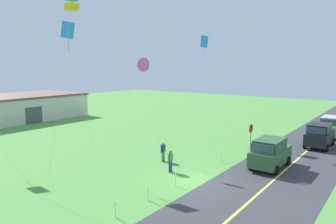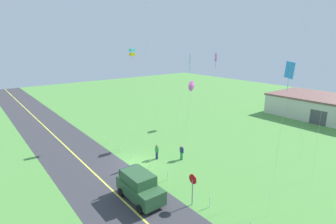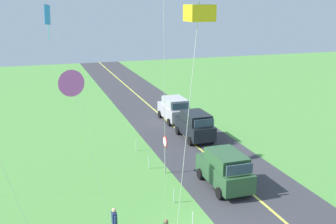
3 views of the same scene
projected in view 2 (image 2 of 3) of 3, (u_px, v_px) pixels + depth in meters
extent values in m
cube|color=#549342|center=(134.00, 164.00, 26.85)|extent=(120.00, 120.00, 0.10)
cube|color=#38383D|center=(97.00, 176.00, 24.45)|extent=(120.00, 7.00, 0.00)
cube|color=#E5E04C|center=(97.00, 176.00, 24.45)|extent=(120.00, 0.16, 0.00)
cube|color=#2D5633|center=(140.00, 190.00, 20.52)|extent=(4.40, 1.90, 1.10)
cube|color=#2D5633|center=(138.00, 177.00, 20.47)|extent=(2.73, 1.75, 0.80)
cube|color=#334756|center=(146.00, 183.00, 19.64)|extent=(0.10, 1.62, 0.64)
cube|color=#334756|center=(128.00, 170.00, 21.70)|extent=(0.10, 1.62, 0.60)
cylinder|color=black|center=(161.00, 200.00, 20.14)|extent=(0.68, 0.22, 0.68)
cylinder|color=black|center=(140.00, 209.00, 19.01)|extent=(0.68, 0.22, 0.68)
cylinder|color=black|center=(141.00, 185.00, 22.32)|extent=(0.68, 0.22, 0.68)
cylinder|color=black|center=(121.00, 192.00, 21.19)|extent=(0.68, 0.22, 0.68)
cylinder|color=gray|center=(192.00, 192.00, 19.85)|extent=(0.08, 0.08, 2.10)
cylinder|color=red|center=(193.00, 179.00, 19.57)|extent=(0.76, 0.04, 0.76)
cylinder|color=white|center=(193.00, 179.00, 19.58)|extent=(0.62, 0.01, 0.62)
cylinder|color=navy|center=(156.00, 155.00, 28.00)|extent=(0.16, 0.16, 0.82)
cylinder|color=navy|center=(157.00, 156.00, 27.86)|extent=(0.16, 0.16, 0.82)
cube|color=#338C4C|center=(157.00, 149.00, 27.75)|extent=(0.36, 0.22, 0.56)
cylinder|color=#338C4C|center=(155.00, 149.00, 27.95)|extent=(0.10, 0.10, 0.52)
cylinder|color=#338C4C|center=(158.00, 150.00, 27.58)|extent=(0.10, 0.10, 0.52)
sphere|color=brown|center=(157.00, 146.00, 27.65)|extent=(0.22, 0.22, 0.22)
cylinder|color=#338C4C|center=(181.00, 156.00, 27.85)|extent=(0.16, 0.16, 0.82)
cylinder|color=#338C4C|center=(182.00, 156.00, 27.72)|extent=(0.16, 0.16, 0.82)
cube|color=navy|center=(182.00, 150.00, 27.61)|extent=(0.36, 0.22, 0.56)
cylinder|color=navy|center=(180.00, 150.00, 27.80)|extent=(0.10, 0.10, 0.52)
cylinder|color=navy|center=(183.00, 151.00, 27.44)|extent=(0.10, 0.10, 0.52)
sphere|color=#D8AD84|center=(182.00, 146.00, 27.51)|extent=(0.22, 0.22, 0.22)
cylinder|color=silver|center=(153.00, 79.00, 26.96)|extent=(2.21, 0.85, 16.82)
cylinder|color=silver|center=(187.00, 123.00, 27.53)|extent=(0.37, 1.64, 7.68)
cone|color=#D859BF|center=(192.00, 86.00, 27.16)|extent=(0.41, 1.11, 1.10)
cylinder|color=silver|center=(279.00, 142.00, 18.99)|extent=(1.32, 3.22, 10.09)
cube|color=#2D8CE5|center=(290.00, 70.00, 19.15)|extent=(0.94, 0.43, 1.27)
cylinder|color=#4CD8D8|center=(288.00, 82.00, 19.38)|extent=(0.04, 0.04, 1.40)
cylinder|color=silver|center=(136.00, 96.00, 33.64)|extent=(1.24, 1.51, 10.90)
cube|color=#4CD8D8|center=(132.00, 50.00, 31.27)|extent=(0.56, 0.56, 0.36)
cube|color=yellow|center=(132.00, 54.00, 31.40)|extent=(0.56, 0.56, 0.36)
cylinder|color=silver|center=(182.00, 100.00, 32.41)|extent=(0.16, 2.67, 10.20)
cube|color=#2D8CE5|center=(190.00, 58.00, 31.95)|extent=(0.82, 0.74, 1.32)
cylinder|color=green|center=(190.00, 66.00, 32.19)|extent=(0.04, 0.04, 1.40)
cylinder|color=silver|center=(304.00, 78.00, 27.06)|extent=(2.07, 0.92, 17.04)
cylinder|color=silver|center=(208.00, 91.00, 39.46)|extent=(0.64, 3.25, 9.89)
cube|color=#D859BF|center=(216.00, 57.00, 39.39)|extent=(0.78, 0.55, 1.21)
cylinder|color=purple|center=(215.00, 63.00, 39.62)|extent=(0.04, 0.04, 1.40)
cylinder|color=silver|center=(325.00, 82.00, 22.36)|extent=(0.48, 0.45, 17.58)
cube|color=beige|center=(332.00, 109.00, 42.30)|extent=(18.00, 10.00, 3.20)
cube|color=brown|center=(334.00, 99.00, 41.85)|extent=(18.36, 10.20, 0.30)
cube|color=#4C4C51|center=(318.00, 118.00, 39.48)|extent=(2.40, 0.12, 2.20)
cylinder|color=silver|center=(110.00, 140.00, 32.35)|extent=(0.05, 0.05, 0.90)
cylinder|color=silver|center=(120.00, 146.00, 30.41)|extent=(0.05, 0.05, 0.90)
cylinder|color=silver|center=(132.00, 153.00, 28.32)|extent=(0.05, 0.05, 0.90)
cylinder|color=silver|center=(150.00, 165.00, 25.71)|extent=(0.05, 0.05, 0.90)
cylinder|color=silver|center=(168.00, 176.00, 23.58)|extent=(0.05, 0.05, 0.90)
cylinder|color=silver|center=(210.00, 202.00, 19.69)|extent=(0.05, 0.05, 0.90)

